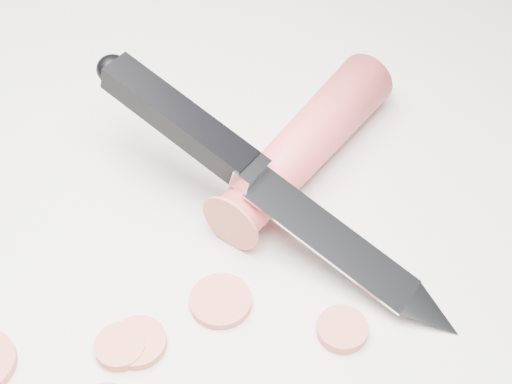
% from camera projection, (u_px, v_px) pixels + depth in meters
% --- Properties ---
extents(ground, '(2.40, 2.40, 0.00)m').
position_uv_depth(ground, '(211.00, 263.00, 0.45)').
color(ground, beige).
rests_on(ground, ground).
extents(carrot, '(0.09, 0.18, 0.04)m').
position_uv_depth(carrot, '(305.00, 144.00, 0.49)').
color(carrot, '#D63D42').
rests_on(carrot, ground).
extents(carrot_slice_1, '(0.04, 0.04, 0.01)m').
position_uv_depth(carrot_slice_1, '(221.00, 301.00, 0.43)').
color(carrot_slice_1, '#C4543F').
rests_on(carrot_slice_1, ground).
extents(carrot_slice_3, '(0.03, 0.03, 0.01)m').
position_uv_depth(carrot_slice_3, '(342.00, 329.00, 0.42)').
color(carrot_slice_3, '#C4543F').
rests_on(carrot_slice_3, ground).
extents(carrot_slice_4, '(0.03, 0.03, 0.01)m').
position_uv_depth(carrot_slice_4, '(138.00, 342.00, 0.41)').
color(carrot_slice_4, '#C4543F').
rests_on(carrot_slice_4, ground).
extents(carrot_slice_5, '(0.03, 0.03, 0.01)m').
position_uv_depth(carrot_slice_5, '(121.00, 346.00, 0.41)').
color(carrot_slice_5, '#C4543F').
rests_on(carrot_slice_5, ground).
extents(kitchen_knife, '(0.27, 0.11, 0.09)m').
position_uv_depth(kitchen_knife, '(271.00, 184.00, 0.44)').
color(kitchen_knife, silver).
rests_on(kitchen_knife, ground).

